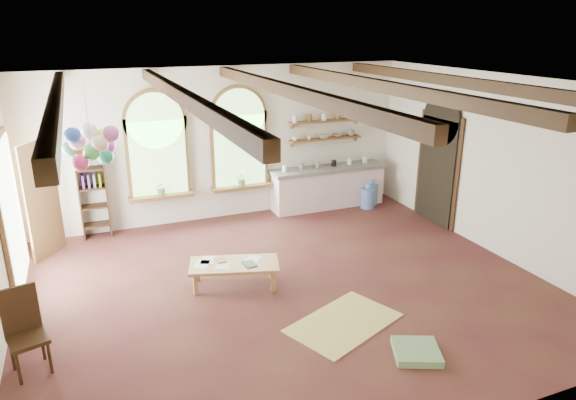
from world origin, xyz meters
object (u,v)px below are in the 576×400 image
coffee_table (234,266)px  balloon_cluster (91,145)px  kitchen_counter (328,187)px  side_chair (29,348)px

coffee_table → balloon_cluster: 2.80m
balloon_cluster → kitchen_counter: bearing=25.1°
kitchen_counter → coffee_table: bearing=-137.0°
side_chair → balloon_cluster: balloon_cluster is taller
kitchen_counter → balloon_cluster: (-4.96, -2.33, 1.87)m
balloon_cluster → coffee_table: bearing=-16.2°
balloon_cluster → side_chair: bearing=-120.8°
kitchen_counter → balloon_cluster: 5.79m
coffee_table → side_chair: bearing=-158.7°
side_chair → balloon_cluster: 2.82m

